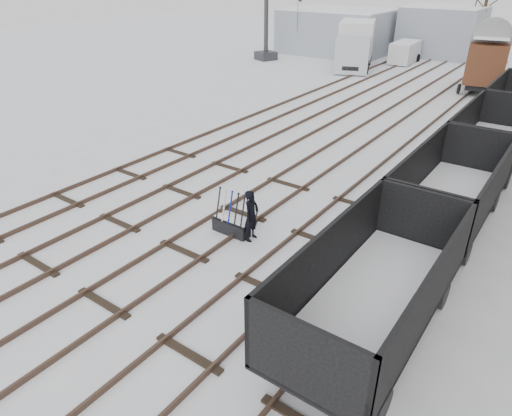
{
  "coord_description": "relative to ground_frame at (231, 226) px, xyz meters",
  "views": [
    {
      "loc": [
        8.62,
        -8.24,
        7.75
      ],
      "look_at": [
        1.43,
        1.8,
        1.2
      ],
      "focal_mm": 32.0,
      "sensor_mm": 36.0,
      "label": 1
    }
  ],
  "objects": [
    {
      "name": "panel_van",
      "position": [
        -5.89,
        32.67,
        0.67
      ],
      "size": [
        2.04,
        4.27,
        1.84
      ],
      "rotation": [
        0.0,
        0.0,
        0.06
      ],
      "color": "silver",
      "rests_on": "ground"
    },
    {
      "name": "freight_wagon_a",
      "position": [
        5.52,
        -1.76,
        0.7
      ],
      "size": [
        2.53,
        6.31,
        2.58
      ],
      "color": "black",
      "rests_on": "ground"
    },
    {
      "name": "tree_far_left",
      "position": [
        -1.32,
        39.58,
        3.16
      ],
      "size": [
        0.3,
        0.3,
        6.88
      ],
      "primitive_type": "cylinder",
      "color": "black",
      "rests_on": "ground"
    },
    {
      "name": "box_van_wagon",
      "position": [
        2.22,
        25.25,
        1.88
      ],
      "size": [
        3.36,
        5.24,
        3.72
      ],
      "rotation": [
        0.0,
        0.0,
        0.17
      ],
      "color": "black",
      "rests_on": "ground"
    },
    {
      "name": "tracks",
      "position": [
        -0.48,
        11.95,
        -0.21
      ],
      "size": [
        13.9,
        52.0,
        0.16
      ],
      "color": "black",
      "rests_on": "ground"
    },
    {
      "name": "shed_right",
      "position": [
        -4.48,
        38.27,
        1.96
      ],
      "size": [
        7.0,
        6.0,
        4.5
      ],
      "color": "#9199A4",
      "rests_on": "ground"
    },
    {
      "name": "crane",
      "position": [
        -16.99,
        26.9,
        1.86
      ],
      "size": [
        2.12,
        4.85,
        8.16
      ],
      "rotation": [
        0.0,
        0.0,
        -0.4
      ],
      "color": "#2D2D32",
      "rests_on": "ground"
    },
    {
      "name": "lorry",
      "position": [
        -8.8,
        28.3,
        1.66
      ],
      "size": [
        4.55,
        8.68,
        3.77
      ],
      "rotation": [
        0.0,
        0.0,
        0.36
      ],
      "color": "black",
      "rests_on": "ground"
    },
    {
      "name": "freight_wagon_b",
      "position": [
        5.52,
        4.64,
        0.7
      ],
      "size": [
        2.53,
        6.31,
        2.58
      ],
      "color": "black",
      "rests_on": "ground"
    },
    {
      "name": "freight_wagon_c",
      "position": [
        5.52,
        11.04,
        0.7
      ],
      "size": [
        2.53,
        6.31,
        2.58
      ],
      "color": "black",
      "rests_on": "ground"
    },
    {
      "name": "ground_frame",
      "position": [
        0.0,
        0.0,
        0.0
      ],
      "size": [
        1.3,
        0.43,
        1.49
      ],
      "rotation": [
        0.0,
        0.0,
        -0.01
      ],
      "color": "black",
      "rests_on": "ground"
    },
    {
      "name": "shed_left",
      "position": [
        -13.48,
        34.27,
        1.76
      ],
      "size": [
        10.0,
        8.0,
        4.1
      ],
      "color": "#9199A4",
      "rests_on": "ground"
    },
    {
      "name": "worker",
      "position": [
        0.75,
        0.1,
        0.57
      ],
      "size": [
        0.45,
        0.65,
        1.7
      ],
      "primitive_type": "imported",
      "rotation": [
        0.0,
        0.0,
        1.65
      ],
      "color": "black",
      "rests_on": "ground"
    },
    {
      "name": "ground",
      "position": [
        -0.48,
        -1.73,
        -0.28
      ],
      "size": [
        120.0,
        120.0,
        0.0
      ],
      "primitive_type": "plane",
      "color": "white",
      "rests_on": "ground"
    }
  ]
}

